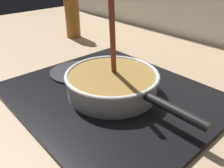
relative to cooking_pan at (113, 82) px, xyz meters
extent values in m
cube|color=#9E8466|center=(-0.07, -0.15, -0.07)|extent=(2.40, 1.60, 0.04)
cube|color=black|center=(0.00, 0.00, -0.04)|extent=(0.56, 0.48, 0.01)
torus|color=#592D0C|center=(0.00, 0.00, -0.03)|extent=(0.20, 0.20, 0.01)
cylinder|color=#262628|center=(-0.18, 0.00, -0.03)|extent=(0.17, 0.17, 0.01)
cylinder|color=silver|center=(0.00, 0.00, -0.01)|extent=(0.24, 0.24, 0.06)
cylinder|color=olive|center=(0.00, 0.00, 0.00)|extent=(0.23, 0.23, 0.05)
torus|color=silver|center=(0.00, 0.00, 0.02)|extent=(0.26, 0.26, 0.01)
cylinder|color=black|center=(0.20, 0.00, 0.01)|extent=(0.16, 0.02, 0.02)
cylinder|color=beige|center=(-0.03, -0.05, 0.01)|extent=(0.04, 0.04, 0.01)
cylinder|color=beige|center=(-0.02, 0.03, 0.01)|extent=(0.03, 0.03, 0.01)
cylinder|color=#EDD88C|center=(0.08, 0.02, 0.01)|extent=(0.04, 0.04, 0.01)
cylinder|color=#EDD88C|center=(0.04, -0.05, 0.01)|extent=(0.04, 0.04, 0.01)
cylinder|color=#EDD88C|center=(-0.04, 0.08, 0.01)|extent=(0.03, 0.03, 0.01)
cylinder|color=beige|center=(0.00, -0.01, 0.01)|extent=(0.03, 0.03, 0.01)
cylinder|color=beige|center=(-0.08, 0.02, 0.01)|extent=(0.03, 0.03, 0.01)
cylinder|color=beige|center=(0.04, 0.04, 0.01)|extent=(0.03, 0.03, 0.01)
cylinder|color=maroon|center=(0.01, 0.00, 0.12)|extent=(0.06, 0.07, 0.23)
cube|color=brown|center=(-0.01, 0.02, 0.01)|extent=(0.05, 0.05, 0.01)
cylinder|color=#8C5919|center=(-0.54, 0.23, 0.05)|extent=(0.07, 0.07, 0.20)
camera|label=1|loc=(0.41, -0.38, 0.30)|focal=37.45mm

